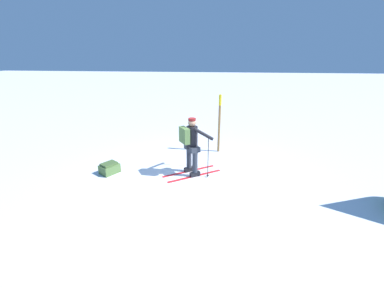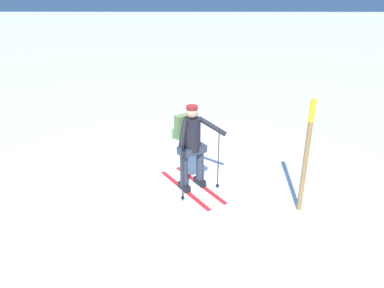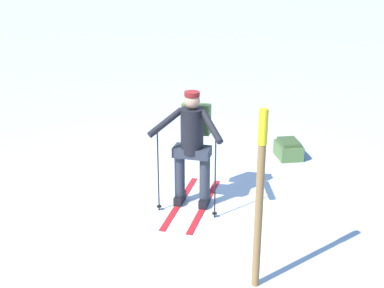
# 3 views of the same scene
# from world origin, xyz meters

# --- Properties ---
(ground_plane) EXTENTS (80.00, 80.00, 0.00)m
(ground_plane) POSITION_xyz_m (0.00, 0.00, 0.00)
(ground_plane) COLOR white
(skier) EXTENTS (1.68, 1.33, 1.69)m
(skier) POSITION_xyz_m (0.09, 0.23, 0.97)
(skier) COLOR red
(skier) RESTS_ON ground_plane
(dropped_backpack) EXTENTS (0.61, 0.65, 0.32)m
(dropped_backpack) POSITION_xyz_m (-2.34, 0.04, 0.15)
(dropped_backpack) COLOR #4C6B38
(dropped_backpack) RESTS_ON ground_plane
(trail_marker) EXTENTS (0.10, 0.10, 2.05)m
(trail_marker) POSITION_xyz_m (0.86, 2.16, 1.19)
(trail_marker) COLOR olive
(trail_marker) RESTS_ON ground_plane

